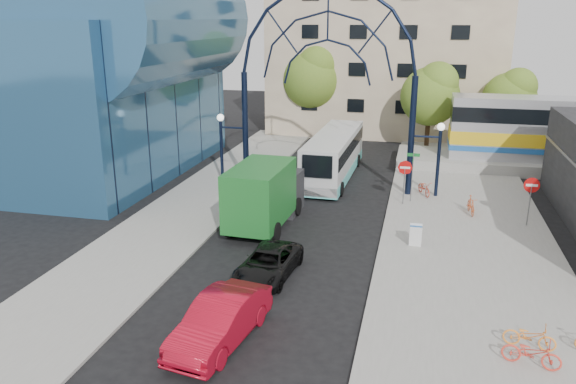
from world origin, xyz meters
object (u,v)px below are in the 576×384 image
(do_not_enter_sign, at_px, (531,190))
(sandwich_board, at_px, (416,233))
(tree_north_b, at_px, (313,76))
(bike_far_c, at_px, (532,353))
(bike_near_b, at_px, (471,205))
(tree_north_c, at_px, (511,96))
(black_suv, at_px, (268,263))
(tree_north_a, at_px, (432,93))
(bike_far_a, at_px, (530,336))
(bike_near_a, at_px, (424,188))
(red_sedan, at_px, (220,320))
(gateway_arch, at_px, (327,46))
(street_name_sign, at_px, (413,167))
(green_truck, at_px, (266,194))
(stop_sign, at_px, (405,172))
(city_bus, at_px, (334,155))

(do_not_enter_sign, distance_m, sandwich_board, 6.85)
(tree_north_b, bearing_deg, bike_far_c, -68.21)
(bike_near_b, bearing_deg, tree_north_c, 69.75)
(black_suv, height_order, bike_near_b, black_suv)
(bike_near_b, distance_m, bike_far_c, 13.89)
(sandwich_board, relative_size, bike_far_c, 0.58)
(tree_north_a, distance_m, bike_far_a, 28.09)
(do_not_enter_sign, bearing_deg, bike_near_a, 141.73)
(bike_far_c, bearing_deg, red_sedan, 106.87)
(gateway_arch, distance_m, street_name_sign, 8.38)
(sandwich_board, bearing_deg, gateway_arch, 124.91)
(green_truck, bearing_deg, bike_far_c, -39.90)
(street_name_sign, distance_m, bike_far_c, 15.88)
(street_name_sign, bearing_deg, do_not_enter_sign, -24.16)
(bike_far_c, bearing_deg, street_name_sign, 27.01)
(tree_north_c, bearing_deg, green_truck, -124.16)
(stop_sign, relative_size, tree_north_c, 0.38)
(street_name_sign, bearing_deg, sandwich_board, -86.54)
(gateway_arch, height_order, red_sedan, gateway_arch)
(tree_north_c, xyz_separation_m, bike_near_a, (-6.19, -13.93, -3.73))
(stop_sign, bearing_deg, bike_near_a, 60.59)
(bike_far_a, relative_size, bike_far_c, 0.93)
(stop_sign, relative_size, bike_far_a, 1.58)
(city_bus, xyz_separation_m, black_suv, (-0.22, -15.33, -0.95))
(do_not_enter_sign, relative_size, green_truck, 0.37)
(bike_near_a, height_order, bike_far_a, bike_near_a)
(street_name_sign, height_order, tree_north_a, tree_north_a)
(green_truck, height_order, bike_far_a, green_truck)
(do_not_enter_sign, relative_size, black_suv, 0.59)
(tree_north_b, bearing_deg, bike_near_b, -56.88)
(bike_far_c, bearing_deg, black_suv, 77.85)
(tree_north_a, bearing_deg, black_suv, -104.40)
(sandwich_board, height_order, green_truck, green_truck)
(red_sedan, bearing_deg, bike_near_a, 79.13)
(stop_sign, height_order, bike_near_b, stop_sign)
(black_suv, distance_m, bike_far_c, 10.23)
(sandwich_board, xyz_separation_m, red_sedan, (-5.96, -9.41, 0.03))
(tree_north_b, height_order, bike_far_a, tree_north_b)
(city_bus, bearing_deg, bike_near_a, -25.15)
(stop_sign, relative_size, street_name_sign, 0.89)
(gateway_arch, bearing_deg, do_not_enter_sign, -19.99)
(green_truck, bearing_deg, stop_sign, 37.48)
(bike_far_c, bearing_deg, city_bus, 37.34)
(bike_near_b, bearing_deg, green_truck, -167.02)
(black_suv, bearing_deg, bike_near_a, 68.86)
(bike_near_b, bearing_deg, bike_near_a, 123.06)
(city_bus, bearing_deg, sandwich_board, -61.99)
(black_suv, bearing_deg, street_name_sign, 69.05)
(tree_north_b, distance_m, bike_near_a, 19.29)
(do_not_enter_sign, xyz_separation_m, green_truck, (-12.85, -2.67, -0.33))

